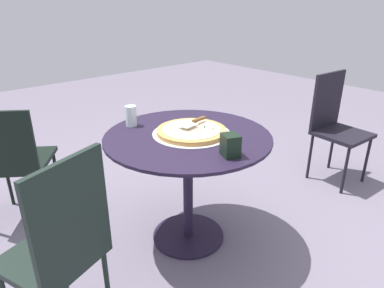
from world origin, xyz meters
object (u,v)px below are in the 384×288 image
Objects in this scene: patio_chair_near at (335,121)px; patio_chair_far at (61,245)px; drinking_cup at (131,116)px; patio_chair_corner at (12,158)px; patio_table at (188,160)px; napkin_dispenser at (230,145)px; pizza_on_tray at (192,131)px; pizza_server at (194,122)px.

patio_chair_near is 0.96× the size of patio_chair_far.
patio_chair_corner is (0.53, 0.60, -0.28)m from drinking_cup.
napkin_dispenser reaches higher than patio_table.
patio_chair_near is at bearing -97.11° from patio_table.
patio_chair_far is (-0.59, 0.73, -0.25)m from drinking_cup.
drinking_cup is 0.14× the size of patio_chair_near.
patio_chair_far reaches higher than patio_chair_near.
pizza_on_tray reaches higher than patio_table.
patio_chair_far is at bearing 105.29° from pizza_server.
patio_chair_far is (-0.26, 0.96, -0.24)m from pizza_server.
patio_chair_near reaches higher than patio_table.
pizza_on_tray is 4.03× the size of napkin_dispenser.
patio_table is 0.92m from patio_chair_far.
drinking_cup is 0.97m from patio_chair_far.
patio_table is at bearing -139.29° from patio_chair_corner.
pizza_on_tray is at bearing -166.52° from napkin_dispenser.
pizza_server is at bearing -171.93° from napkin_dispenser.
pizza_server is 0.23× the size of patio_chair_near.
drinking_cup is at bearing 27.50° from pizza_on_tray.
napkin_dispenser is 1.47m from patio_chair_corner.
pizza_server is 1.86× the size of napkin_dispenser.
patio_chair_near is (-0.18, -1.48, -0.05)m from patio_table.
napkin_dispenser is at bearing 175.27° from patio_table.
pizza_on_tray is 0.96m from patio_chair_far.
pizza_server is at bearing -66.63° from patio_table.
pizza_on_tray is at bearing 129.10° from pizza_server.
patio_chair_far reaches higher than pizza_on_tray.
patio_chair_corner is at bearing -126.63° from napkin_dispenser.
patio_chair_corner reaches higher than drinking_cup.
pizza_on_tray is 0.41m from drinking_cup.
patio_chair_near is (-0.54, -1.64, -0.28)m from drinking_cup.
napkin_dispenser is 0.13× the size of patio_chair_near.
patio_chair_far is 1.10× the size of patio_chair_corner.
drinking_cup reaches higher than pizza_on_tray.
drinking_cup is 0.13× the size of patio_chair_far.
napkin_dispenser is (-0.36, 0.06, 0.04)m from pizza_on_tray.
patio_chair_far is at bearing 128.95° from drinking_cup.
drinking_cup is 0.73m from napkin_dispenser.
patio_chair_near is at bearing -108.31° from drinking_cup.
drinking_cup is at bearing -51.05° from patio_chair_far.
drinking_cup is 0.85m from patio_chair_corner.
patio_chair_corner is at bearing -6.44° from patio_chair_far.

